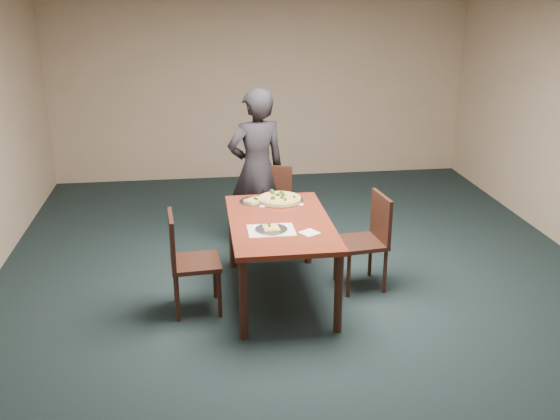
{
  "coord_description": "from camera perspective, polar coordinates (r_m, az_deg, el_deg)",
  "views": [
    {
      "loc": [
        -0.94,
        -4.99,
        2.74
      ],
      "look_at": [
        -0.25,
        0.15,
        0.85
      ],
      "focal_mm": 40.0,
      "sensor_mm": 36.0,
      "label": 1
    }
  ],
  "objects": [
    {
      "name": "diner",
      "position": [
        6.66,
        -2.15,
        3.71
      ],
      "size": [
        0.72,
        0.57,
        1.74
      ],
      "primitive_type": "imported",
      "rotation": [
        0.0,
        0.0,
        3.41
      ],
      "color": "black",
      "rests_on": "ground"
    },
    {
      "name": "ground",
      "position": [
        5.77,
        2.66,
        -8.35
      ],
      "size": [
        8.0,
        8.0,
        0.0
      ],
      "primitive_type": "plane",
      "color": "black",
      "rests_on": "ground"
    },
    {
      "name": "slice_plate_near",
      "position": [
        5.34,
        -0.81,
        -1.73
      ],
      "size": [
        0.28,
        0.28,
        0.05
      ],
      "color": "silver",
      "rests_on": "dining_table"
    },
    {
      "name": "chair_right",
      "position": [
        5.9,
        8.14,
        -2.33
      ],
      "size": [
        0.47,
        0.47,
        0.91
      ],
      "rotation": [
        0.0,
        0.0,
        -1.45
      ],
      "color": "black",
      "rests_on": "ground"
    },
    {
      "name": "placemat_near",
      "position": [
        5.34,
        -0.81,
        -1.85
      ],
      "size": [
        0.4,
        0.3,
        0.0
      ],
      "primitive_type": "cube",
      "color": "white",
      "rests_on": "dining_table"
    },
    {
      "name": "room_shell",
      "position": [
        5.18,
        2.97,
        8.84
      ],
      "size": [
        8.0,
        8.0,
        8.0
      ],
      "color": "tan",
      "rests_on": "ground"
    },
    {
      "name": "chair_left",
      "position": [
        5.46,
        -8.57,
        -4.25
      ],
      "size": [
        0.45,
        0.45,
        0.91
      ],
      "rotation": [
        0.0,
        0.0,
        1.65
      ],
      "color": "black",
      "rests_on": "ground"
    },
    {
      "name": "dining_table",
      "position": [
        5.59,
        0.0,
        -1.85
      ],
      "size": [
        0.9,
        1.5,
        0.75
      ],
      "color": "#5A1C12",
      "rests_on": "ground"
    },
    {
      "name": "napkin",
      "position": [
        5.28,
        2.71,
        -2.1
      ],
      "size": [
        0.19,
        0.19,
        0.01
      ],
      "primitive_type": "cube",
      "rotation": [
        0.0,
        0.0,
        0.55
      ],
      "color": "white",
      "rests_on": "dining_table"
    },
    {
      "name": "pizza_pan",
      "position": [
        6.05,
        -0.04,
        1.06
      ],
      "size": [
        0.46,
        0.46,
        0.07
      ],
      "color": "silver",
      "rests_on": "dining_table"
    },
    {
      "name": "chair_far",
      "position": [
        6.68,
        -0.8,
        0.56
      ],
      "size": [
        0.52,
        0.52,
        0.91
      ],
      "rotation": [
        0.0,
        0.0,
        -0.26
      ],
      "color": "black",
      "rests_on": "ground"
    },
    {
      "name": "placemat_main",
      "position": [
        6.06,
        -0.03,
        0.85
      ],
      "size": [
        0.42,
        0.32,
        0.0
      ],
      "primitive_type": "cube",
      "color": "white",
      "rests_on": "dining_table"
    },
    {
      "name": "slice_plate_far",
      "position": [
        6.03,
        -2.38,
        0.84
      ],
      "size": [
        0.28,
        0.28,
        0.06
      ],
      "color": "silver",
      "rests_on": "dining_table"
    }
  ]
}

